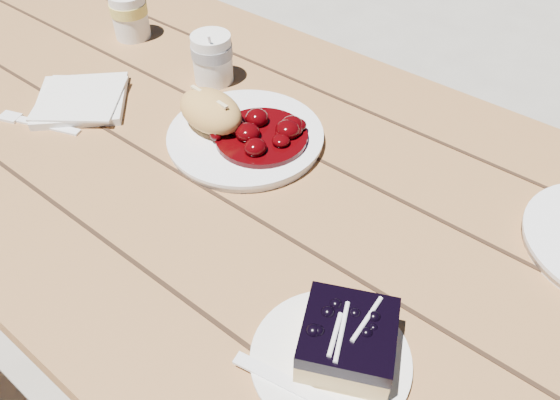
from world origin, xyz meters
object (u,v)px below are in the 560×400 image
Objects in this scene: blueberry_cake at (348,340)px; dessert_plate at (330,359)px; picnic_table at (238,226)px; second_cup at (130,16)px; main_plate at (246,138)px; coffee_cup at (212,58)px; bread_roll at (211,111)px.

dessert_plate is at bearing -148.81° from blueberry_cake.
second_cup is (-0.43, 0.16, 0.21)m from picnic_table.
blueberry_cake is 1.46× the size of second_cup.
picnic_table is at bearing -20.86° from second_cup.
main_plate is at bearing 101.95° from picnic_table.
coffee_cup reaches higher than picnic_table.
blueberry_cake is (0.34, -0.18, 0.20)m from picnic_table.
bread_roll is 0.45m from dessert_plate.
main_plate reaches higher than picnic_table.
second_cup reaches higher than main_plate.
second_cup reaches higher than picnic_table.
main_plate is 0.07m from bread_roll.
second_cup is at bearing 176.10° from coffee_cup.
coffee_cup and second_cup have the same top height.
coffee_cup is at bearing 122.42° from blueberry_cake.
dessert_plate is (0.34, -0.24, -0.00)m from main_plate.
coffee_cup reaches higher than dessert_plate.
second_cup reaches higher than blueberry_cake.
main_plate is (-0.01, 0.04, 0.17)m from picnic_table.
coffee_cup is (-0.17, 0.10, 0.04)m from main_plate.
picnic_table is 22.09× the size of coffee_cup.
second_cup is (-0.25, 0.02, 0.00)m from coffee_cup.
main_plate is at bearing -31.40° from coffee_cup.
blueberry_cake reaches higher than picnic_table.
coffee_cup is at bearing -3.90° from second_cup.
bread_roll is 0.39m from second_cup.
picnic_table is 0.31m from coffee_cup.
dessert_plate is 0.61m from coffee_cup.
bread_roll is (-0.05, -0.02, 0.04)m from main_plate.
blueberry_cake is at bearing -28.31° from picnic_table.
dessert_plate is 1.92× the size of coffee_cup.
bread_roll reaches higher than main_plate.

